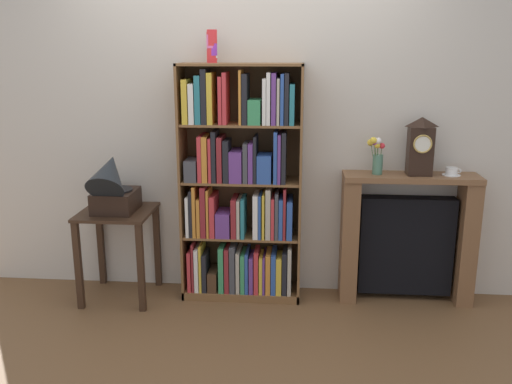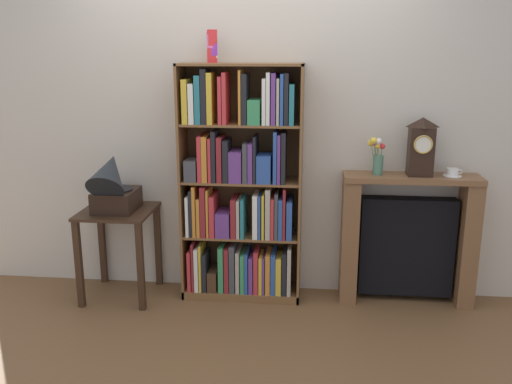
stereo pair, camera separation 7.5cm
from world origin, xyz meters
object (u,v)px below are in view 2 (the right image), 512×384
at_px(gramophone, 112,184).
at_px(mantel_clock, 421,147).
at_px(side_table_left, 119,231).
at_px(cup_stack, 212,46).
at_px(flower_vase, 377,155).
at_px(fireplace_mantel, 407,239).
at_px(bookshelf, 241,194).
at_px(teacup_with_saucer, 453,173).

bearing_deg(gramophone, mantel_clock, 4.86).
bearing_deg(side_table_left, gramophone, -90.00).
distance_m(cup_stack, gramophone, 1.20).
bearing_deg(flower_vase, fireplace_mantel, 6.60).
xyz_separation_m(fireplace_mantel, mantel_clock, (0.04, -0.02, 0.69)).
height_order(bookshelf, gramophone, bookshelf).
height_order(bookshelf, mantel_clock, bookshelf).
distance_m(gramophone, fireplace_mantel, 2.17).
relative_size(cup_stack, teacup_with_saucer, 1.71).
xyz_separation_m(bookshelf, gramophone, (-0.90, -0.16, 0.09)).
bearing_deg(gramophone, side_table_left, 90.00).
relative_size(side_table_left, flower_vase, 2.47).
xyz_separation_m(cup_stack, teacup_with_saucer, (1.69, -0.01, -0.86)).
relative_size(gramophone, flower_vase, 1.83).
height_order(side_table_left, gramophone, gramophone).
bearing_deg(gramophone, teacup_with_saucer, 4.45).
relative_size(flower_vase, teacup_with_saucer, 2.10).
distance_m(side_table_left, fireplace_mantel, 2.13).
distance_m(fireplace_mantel, mantel_clock, 0.69).
height_order(side_table_left, fireplace_mantel, fireplace_mantel).
distance_m(mantel_clock, flower_vase, 0.31).
distance_m(side_table_left, gramophone, 0.38).
relative_size(side_table_left, teacup_with_saucer, 5.19).
bearing_deg(bookshelf, gramophone, -170.19).
relative_size(gramophone, mantel_clock, 1.23).
height_order(mantel_clock, flower_vase, mantel_clock).
relative_size(bookshelf, flower_vase, 6.30).
relative_size(cup_stack, mantel_clock, 0.54).
distance_m(mantel_clock, teacup_with_saucer, 0.29).
relative_size(cup_stack, fireplace_mantel, 0.23).
distance_m(bookshelf, teacup_with_saucer, 1.50).
bearing_deg(fireplace_mantel, flower_vase, -173.40).
bearing_deg(teacup_with_saucer, mantel_clock, -179.46).
height_order(cup_stack, teacup_with_saucer, cup_stack).
bearing_deg(teacup_with_saucer, bookshelf, -178.83).
height_order(mantel_clock, teacup_with_saucer, mantel_clock).
relative_size(bookshelf, mantel_clock, 4.22).
xyz_separation_m(bookshelf, mantel_clock, (1.26, 0.03, 0.37)).
bearing_deg(fireplace_mantel, bookshelf, -177.62).
xyz_separation_m(gramophone, flower_vase, (1.87, 0.18, 0.21)).
bearing_deg(teacup_with_saucer, fireplace_mantel, 175.74).
bearing_deg(flower_vase, bookshelf, -178.73).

